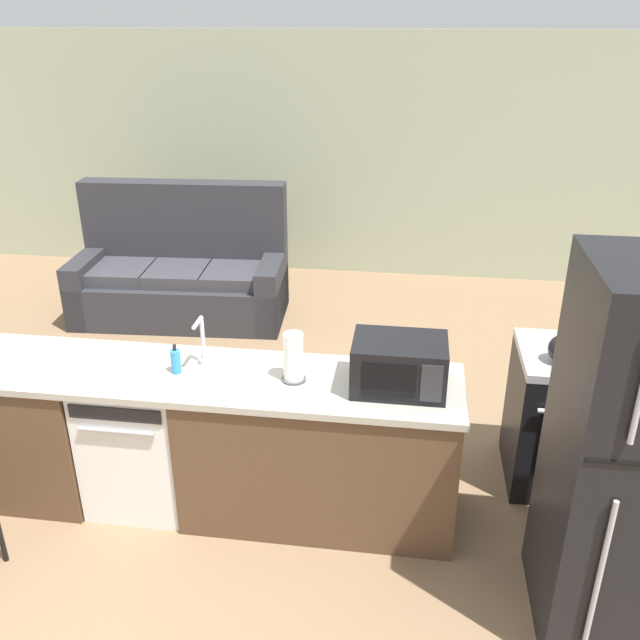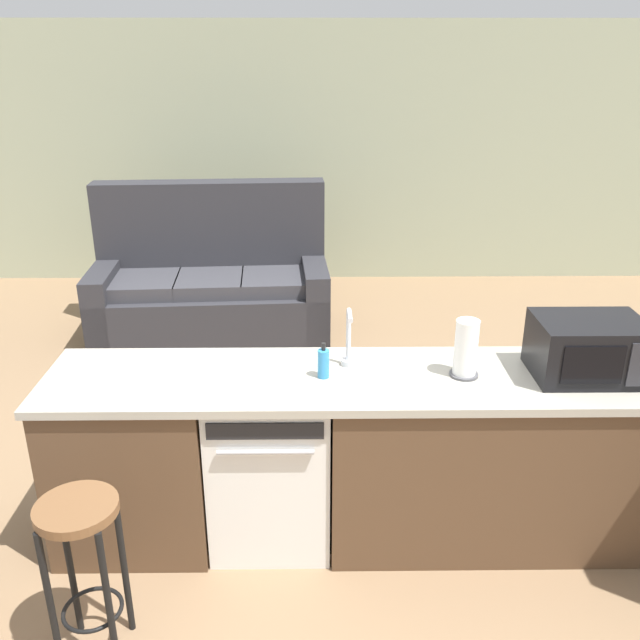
# 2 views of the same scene
# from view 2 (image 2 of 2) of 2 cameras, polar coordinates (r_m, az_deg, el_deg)

# --- Properties ---
(ground_plane) EXTENTS (24.00, 24.00, 0.00)m
(ground_plane) POSITION_cam_2_polar(r_m,az_deg,el_deg) (3.72, 0.05, -17.20)
(ground_plane) COLOR #896B4C
(wall_back) EXTENTS (10.00, 0.06, 2.60)m
(wall_back) POSITION_cam_2_polar(r_m,az_deg,el_deg) (7.16, 2.10, 13.64)
(wall_back) COLOR #A8B293
(wall_back) RESTS_ON ground_plane
(kitchen_counter) EXTENTS (2.94, 0.66, 0.90)m
(kitchen_counter) POSITION_cam_2_polar(r_m,az_deg,el_deg) (3.48, 4.08, -11.78)
(kitchen_counter) COLOR brown
(kitchen_counter) RESTS_ON ground_plane
(dishwasher) EXTENTS (0.58, 0.61, 0.84)m
(dishwasher) POSITION_cam_2_polar(r_m,az_deg,el_deg) (3.48, -4.16, -11.82)
(dishwasher) COLOR white
(dishwasher) RESTS_ON ground_plane
(microwave) EXTENTS (0.50, 0.37, 0.28)m
(microwave) POSITION_cam_2_polar(r_m,az_deg,el_deg) (3.42, 21.63, -2.23)
(microwave) COLOR black
(microwave) RESTS_ON kitchen_counter
(sink_faucet) EXTENTS (0.07, 0.18, 0.30)m
(sink_faucet) POSITION_cam_2_polar(r_m,az_deg,el_deg) (3.27, 2.42, -1.84)
(sink_faucet) COLOR silver
(sink_faucet) RESTS_ON kitchen_counter
(paper_towel_roll) EXTENTS (0.14, 0.14, 0.28)m
(paper_towel_roll) POSITION_cam_2_polar(r_m,az_deg,el_deg) (3.25, 12.18, -2.39)
(paper_towel_roll) COLOR #4C4C51
(paper_towel_roll) RESTS_ON kitchen_counter
(soap_bottle) EXTENTS (0.06, 0.06, 0.18)m
(soap_bottle) POSITION_cam_2_polar(r_m,az_deg,el_deg) (3.19, 0.29, -3.65)
(soap_bottle) COLOR #338CCC
(soap_bottle) RESTS_ON kitchen_counter
(bar_stool) EXTENTS (0.32, 0.32, 0.74)m
(bar_stool) POSITION_cam_2_polar(r_m,az_deg,el_deg) (2.94, -19.36, -17.65)
(bar_stool) COLOR brown
(bar_stool) RESTS_ON ground_plane
(couch) EXTENTS (2.05, 1.02, 1.27)m
(couch) POSITION_cam_2_polar(r_m,az_deg,el_deg) (6.04, -9.07, 2.88)
(couch) COLOR #2D2D33
(couch) RESTS_ON ground_plane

